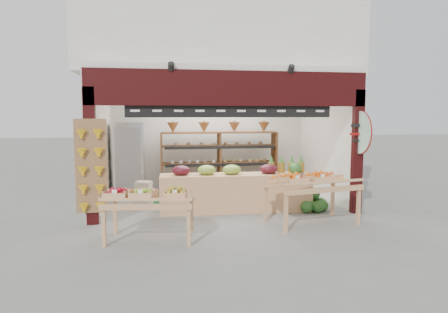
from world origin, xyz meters
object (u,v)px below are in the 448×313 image
watermelon_pile (312,203)px  refrigerator (129,160)px  cardboard_stack (152,198)px  display_table_left (144,197)px  back_shelving (219,151)px  mid_counter (235,191)px  display_table_right (308,181)px

watermelon_pile → refrigerator: bearing=151.2°
cardboard_stack → display_table_left: (-0.11, -2.38, 0.52)m
refrigerator → cardboard_stack: 1.65m
refrigerator → cardboard_stack: (0.59, -1.35, -0.75)m
back_shelving → watermelon_pile: (1.73, -2.34, -0.97)m
cardboard_stack → mid_counter: (1.81, -0.67, 0.23)m
back_shelving → display_table_left: 4.28m
cardboard_stack → watermelon_pile: bearing=-14.5°
mid_counter → display_table_left: size_ratio=2.09×
back_shelving → refrigerator: (-2.37, -0.09, -0.19)m
refrigerator → watermelon_pile: size_ratio=2.72×
mid_counter → display_table_left: 2.59m
mid_counter → watermelon_pile: bearing=-8.0°
back_shelving → watermelon_pile: bearing=-53.6°
refrigerator → display_table_left: bearing=-81.9°
refrigerator → display_table_left: refrigerator is taller
mid_counter → display_table_left: bearing=-138.4°
back_shelving → watermelon_pile: size_ratio=4.43×
display_table_left → mid_counter: bearing=41.6°
display_table_right → watermelon_pile: size_ratio=2.59×
display_table_right → watermelon_pile: 1.28m
watermelon_pile → cardboard_stack: bearing=165.5°
refrigerator → display_table_right: (3.60, -3.23, -0.13)m
cardboard_stack → mid_counter: size_ratio=0.31×
mid_counter → watermelon_pile: size_ratio=4.70×
cardboard_stack → display_table_right: display_table_right is taller
back_shelving → cardboard_stack: back_shelving is taller
display_table_right → watermelon_pile: (0.50, 0.98, -0.66)m
refrigerator → display_table_right: 4.84m
back_shelving → display_table_left: bearing=-116.4°
back_shelving → refrigerator: 2.38m
watermelon_pile → back_shelving: bearing=126.4°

